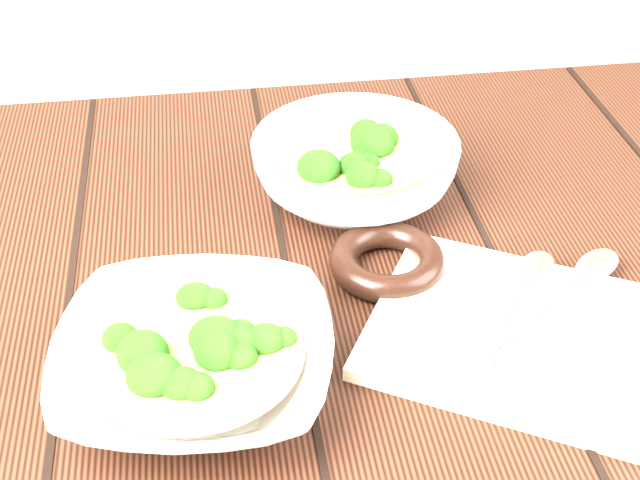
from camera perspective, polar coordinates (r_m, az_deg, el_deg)
table at (r=0.90m, az=-0.50°, el=-8.72°), size 1.20×0.80×0.75m
soup_bowl_front at (r=0.71m, az=-8.02°, el=-7.70°), size 0.25×0.25×0.06m
soup_bowl_back at (r=0.92m, az=2.25°, el=4.72°), size 0.26×0.26×0.08m
trivet at (r=0.83m, az=4.31°, el=-1.35°), size 0.12×0.12×0.03m
napkin at (r=0.78m, az=12.54°, el=-5.91°), size 0.31×0.29×0.01m
spoon_left at (r=0.81m, az=12.85°, el=-3.37°), size 0.13×0.18×0.01m
spoon_right at (r=0.83m, az=16.02°, el=-2.77°), size 0.17×0.14×0.01m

